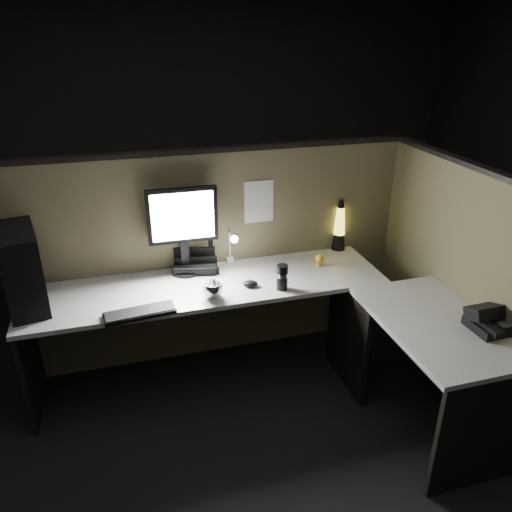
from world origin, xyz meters
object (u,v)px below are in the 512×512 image
object	(u,v)px
monitor	(183,223)
lava_lamp	(339,229)
desk_phone	(490,319)
pc_tower	(22,269)
keyboard	(140,313)

from	to	relation	value
monitor	lava_lamp	world-z (taller)	monitor
desk_phone	lava_lamp	bearing A→B (deg)	104.34
pc_tower	keyboard	distance (m)	0.72
monitor	lava_lamp	size ratio (longest dim) A/B	1.53
monitor	desk_phone	xyz separation A→B (m)	(1.49, -1.15, -0.30)
keyboard	lava_lamp	world-z (taller)	lava_lamp
desk_phone	pc_tower	bearing A→B (deg)	156.96
pc_tower	desk_phone	bearing A→B (deg)	-32.58
lava_lamp	keyboard	bearing A→B (deg)	-160.02
pc_tower	keyboard	world-z (taller)	pc_tower
pc_tower	lava_lamp	xyz separation A→B (m)	(2.11, 0.25, -0.08)
pc_tower	desk_phone	size ratio (longest dim) A/B	1.89
pc_tower	desk_phone	world-z (taller)	pc_tower
pc_tower	monitor	distance (m)	0.99
desk_phone	keyboard	bearing A→B (deg)	158.25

